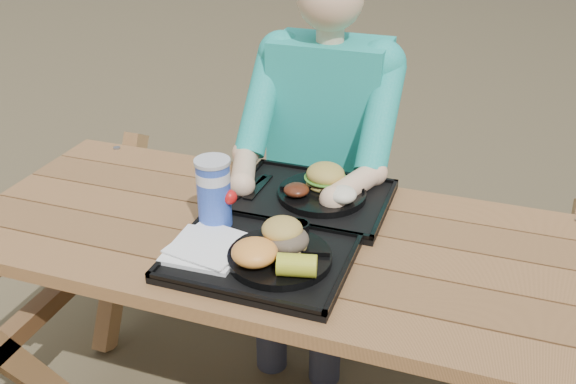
% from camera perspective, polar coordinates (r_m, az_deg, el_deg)
% --- Properties ---
extents(picnic_table, '(1.80, 1.49, 0.75)m').
position_cam_1_polar(picnic_table, '(1.96, 0.00, -13.12)').
color(picnic_table, '#999999').
rests_on(picnic_table, ground).
extents(tray_near, '(0.45, 0.35, 0.02)m').
position_cam_1_polar(tray_near, '(1.62, -2.51, -5.97)').
color(tray_near, black).
rests_on(tray_near, picnic_table).
extents(tray_far, '(0.45, 0.35, 0.02)m').
position_cam_1_polar(tray_far, '(1.89, 2.06, -0.68)').
color(tray_far, black).
rests_on(tray_far, picnic_table).
extents(plate_near, '(0.26, 0.26, 0.02)m').
position_cam_1_polar(plate_near, '(1.59, -0.74, -5.84)').
color(plate_near, black).
rests_on(plate_near, tray_near).
extents(plate_far, '(0.26, 0.26, 0.02)m').
position_cam_1_polar(plate_far, '(1.88, 3.04, -0.16)').
color(plate_far, black).
rests_on(plate_far, tray_far).
extents(napkin_stack, '(0.19, 0.19, 0.02)m').
position_cam_1_polar(napkin_stack, '(1.64, -7.33, -4.91)').
color(napkin_stack, white).
rests_on(napkin_stack, tray_near).
extents(soda_cup, '(0.09, 0.09, 0.18)m').
position_cam_1_polar(soda_cup, '(1.71, -6.59, -0.20)').
color(soda_cup, '#183CB4').
rests_on(soda_cup, tray_near).
extents(condiment_bbq, '(0.06, 0.06, 0.03)m').
position_cam_1_polar(condiment_bbq, '(1.70, -0.89, -3.18)').
color(condiment_bbq, black).
rests_on(condiment_bbq, tray_near).
extents(condiment_mustard, '(0.06, 0.06, 0.03)m').
position_cam_1_polar(condiment_mustard, '(1.69, 0.97, -3.25)').
color(condiment_mustard, '#CFC917').
rests_on(condiment_mustard, tray_near).
extents(sandwich, '(0.11, 0.11, 0.11)m').
position_cam_1_polar(sandwich, '(1.58, -0.21, -3.18)').
color(sandwich, gold).
rests_on(sandwich, plate_near).
extents(mac_cheese, '(0.11, 0.11, 0.06)m').
position_cam_1_polar(mac_cheese, '(1.54, -2.99, -5.38)').
color(mac_cheese, '#FFA643').
rests_on(mac_cheese, plate_near).
extents(corn_cob, '(0.11, 0.11, 0.05)m').
position_cam_1_polar(corn_cob, '(1.50, 0.79, -6.53)').
color(corn_cob, gold).
rests_on(corn_cob, plate_near).
extents(cutlery_far, '(0.03, 0.17, 0.01)m').
position_cam_1_polar(cutlery_far, '(1.93, -2.66, 0.45)').
color(cutlery_far, black).
rests_on(cutlery_far, tray_far).
extents(burger, '(0.12, 0.12, 0.10)m').
position_cam_1_polar(burger, '(1.88, 3.36, 2.02)').
color(burger, gold).
rests_on(burger, plate_far).
extents(baked_beans, '(0.07, 0.07, 0.03)m').
position_cam_1_polar(baked_beans, '(1.84, 0.75, 0.18)').
color(baked_beans, '#501F10').
rests_on(baked_beans, plate_far).
extents(potato_salad, '(0.08, 0.08, 0.05)m').
position_cam_1_polar(potato_salad, '(1.81, 4.83, -0.22)').
color(potato_salad, white).
rests_on(potato_salad, plate_far).
extents(diner, '(0.48, 0.84, 1.28)m').
position_cam_1_polar(diner, '(2.28, 3.37, 1.26)').
color(diner, '#1A93BC').
rests_on(diner, ground).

